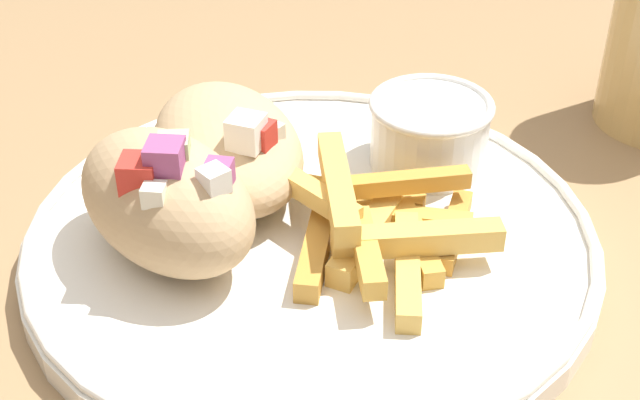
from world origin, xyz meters
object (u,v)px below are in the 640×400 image
object	(u,v)px
pita_sandwich_far	(228,145)
plate	(320,238)
pita_sandwich_near	(167,199)
sauce_ramekin	(430,129)
fries_pile	(379,226)

from	to	relation	value
pita_sandwich_far	plate	bearing A→B (deg)	27.82
pita_sandwich_near	sauce_ramekin	size ratio (longest dim) A/B	1.79
pita_sandwich_far	fries_pile	world-z (taller)	pita_sandwich_far
sauce_ramekin	plate	bearing A→B (deg)	-103.91
plate	pita_sandwich_far	size ratio (longest dim) A/B	2.01
pita_sandwich_near	fries_pile	distance (m)	0.10
pita_sandwich_near	fries_pile	bearing A→B (deg)	50.61
pita_sandwich_far	sauce_ramekin	xyz separation A→B (m)	(0.09, 0.07, -0.00)
fries_pile	pita_sandwich_far	bearing A→B (deg)	172.48
plate	sauce_ramekin	size ratio (longest dim) A/B	4.22
pita_sandwich_far	fries_pile	xyz separation A→B (m)	(0.10, -0.01, -0.01)
pita_sandwich_near	sauce_ramekin	bearing A→B (deg)	79.25
pita_sandwich_far	fries_pile	bearing A→B (deg)	34.58
pita_sandwich_near	sauce_ramekin	world-z (taller)	pita_sandwich_near
plate	pita_sandwich_far	xyz separation A→B (m)	(-0.07, 0.02, 0.03)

